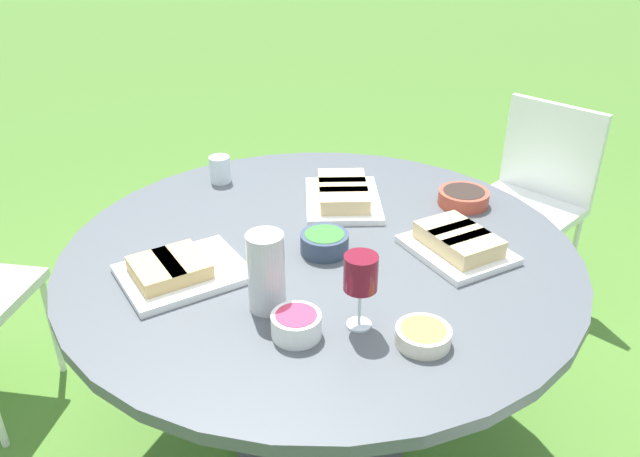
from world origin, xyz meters
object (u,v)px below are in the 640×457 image
dining_table (320,277)px  wine_glass (361,275)px  chair_near_left (533,190)px  water_pitcher (266,272)px

dining_table → wine_glass: size_ratio=7.73×
chair_near_left → dining_table: bearing=97.0°
dining_table → water_pitcher: (-0.16, 0.29, 0.21)m
dining_table → chair_near_left: chair_near_left is taller
dining_table → chair_near_left: bearing=-83.0°
water_pitcher → wine_glass: 0.24m
dining_table → chair_near_left: (0.16, -1.32, -0.15)m
chair_near_left → water_pitcher: water_pitcher is taller
water_pitcher → wine_glass: size_ratio=1.07×
dining_table → wine_glass: wine_glass is taller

